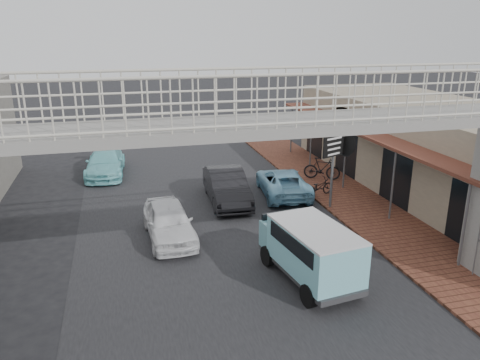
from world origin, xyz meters
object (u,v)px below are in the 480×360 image
dark_sedan (227,186)px  motorcycle_far (322,169)px  angkot_curb (283,182)px  angkot_far (105,163)px  motorcycle_near (319,187)px  arrow_sign (347,143)px  angkot_van (311,246)px  white_hatchback (169,221)px

dark_sedan → motorcycle_far: dark_sedan is taller
angkot_curb → angkot_far: 9.50m
motorcycle_near → arrow_sign: bearing=-169.7°
angkot_van → motorcycle_near: bearing=56.0°
motorcycle_far → arrow_sign: arrow_sign is taller
white_hatchback → arrow_sign: 8.09m
motorcycle_far → arrow_sign: 4.01m
dark_sedan → angkot_curb: size_ratio=1.03×
angkot_curb → motorcycle_near: angkot_curb is taller
angkot_curb → motorcycle_far: size_ratio=2.36×
dark_sedan → angkot_van: angkot_van is taller
angkot_curb → motorcycle_far: (2.58, 1.44, 0.05)m
angkot_curb → angkot_van: 7.80m
white_hatchback → dark_sedan: (2.87, 3.17, 0.06)m
angkot_far → motorcycle_far: angkot_far is taller
angkot_curb → motorcycle_near: bearing=157.3°
angkot_far → arrow_sign: arrow_sign is taller
white_hatchback → arrow_sign: arrow_sign is taller
angkot_far → angkot_van: size_ratio=1.16×
angkot_curb → angkot_van: angkot_van is taller
white_hatchback → motorcycle_near: bearing=17.9°
dark_sedan → arrow_sign: arrow_sign is taller
dark_sedan → motorcycle_near: size_ratio=2.82×
dark_sedan → motorcycle_near: 4.18m
motorcycle_near → arrow_sign: size_ratio=0.47×
angkot_curb → dark_sedan: bearing=13.5°
dark_sedan → arrow_sign: 5.46m
white_hatchback → angkot_van: 5.55m
angkot_far → arrow_sign: 12.49m
white_hatchback → angkot_curb: size_ratio=0.92×
white_hatchback → dark_sedan: size_ratio=0.89×
motorcycle_near → motorcycle_far: size_ratio=0.86×
white_hatchback → angkot_van: size_ratio=1.01×
dark_sedan → motorcycle_far: 5.58m
dark_sedan → angkot_van: bearing=-80.6°
angkot_far → arrow_sign: size_ratio=1.37×
angkot_far → angkot_van: bearing=-60.9°
white_hatchback → motorcycle_far: bearing=28.2°
angkot_far → motorcycle_near: bearing=-29.4°
dark_sedan → angkot_curb: bearing=9.0°
angkot_far → motorcycle_near: size_ratio=2.89×
dark_sedan → angkot_curb: 2.74m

